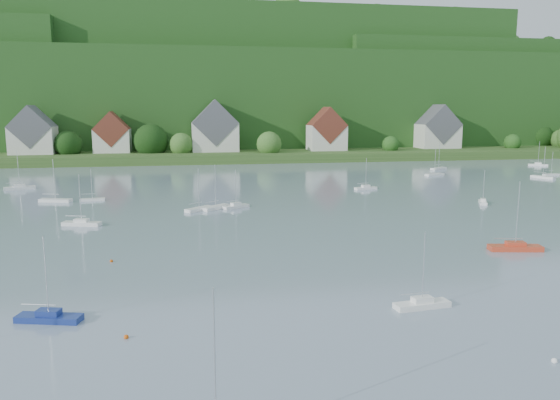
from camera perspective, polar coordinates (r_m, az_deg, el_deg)
The scene contains 14 objects.
far_shore_strip at distance 205.90m, azimuth -8.39°, elevation 4.90°, with size 600.00×60.00×3.00m, color #2F4F1D.
forested_ridge at distance 273.87m, azimuth -8.89°, elevation 10.48°, with size 620.00×181.22×69.89m.
village_building_0 at distance 198.41m, azimuth -24.50°, elevation 6.30°, with size 14.00×10.40×16.00m.
village_building_1 at distance 195.81m, azimuth -17.20°, elevation 6.48°, with size 12.00×9.36×14.00m.
village_building_2 at distance 193.64m, azimuth -6.85°, elevation 7.25°, with size 16.00×11.44×18.00m.
village_building_3 at distance 198.10m, azimuth 4.91°, elevation 7.09°, with size 13.00×10.40×15.50m.
village_building_4 at distance 217.78m, azimuth 16.23°, elevation 7.01°, with size 15.00×10.40×16.50m.
near_sailboat_1 at distance 50.55m, azimuth -23.09°, elevation -11.19°, with size 5.68×2.90×7.38m.
near_sailboat_3 at distance 51.27m, azimuth 14.68°, elevation -10.45°, with size 5.31×2.03×6.99m.
near_sailboat_5 at distance 74.98m, azimuth 23.46°, elevation -4.54°, with size 6.76×3.03×8.82m.
mooring_buoy_0 at distance 45.26m, azimuth -15.83°, elevation -13.79°, with size 0.39×0.39×0.39m, color #DD550E.
mooring_buoy_1 at distance 44.36m, azimuth 26.84°, elevation -14.98°, with size 0.44×0.44×0.44m, color white.
mooring_buoy_3 at distance 66.86m, azimuth -17.28°, elevation -6.22°, with size 0.38×0.38×0.38m, color #DD550E.
far_sailboat_cluster at distance 121.78m, azimuth 1.99°, elevation 1.35°, with size 189.20×72.07×8.71m.
Camera 1 is at (-6.29, -5.17, 17.62)m, focal length 34.84 mm.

